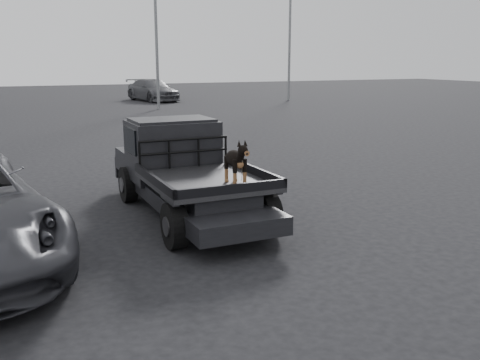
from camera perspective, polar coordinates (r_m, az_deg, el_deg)
name	(u,v)px	position (r m, az deg, el deg)	size (l,w,h in m)	color
ground	(203,255)	(8.43, -4.01, -7.97)	(120.00, 120.00, 0.00)	black
flatbed_ute	(188,192)	(10.42, -5.53, -1.31)	(2.00, 5.40, 0.92)	black
ute_cab	(172,140)	(11.13, -7.25, 4.27)	(1.72, 1.30, 0.88)	black
headache_rack	(184,153)	(10.46, -5.98, 2.84)	(1.80, 0.08, 0.55)	black
dog	(235,162)	(8.99, -0.50, 1.91)	(0.32, 0.60, 0.74)	black
distant_car_b	(153,90)	(40.41, -9.31, 9.44)	(2.21, 5.43, 1.58)	#45464B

